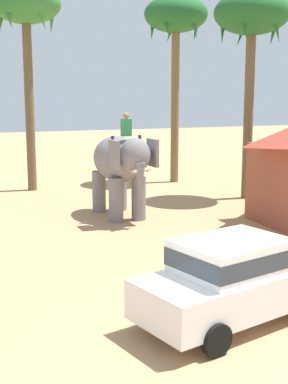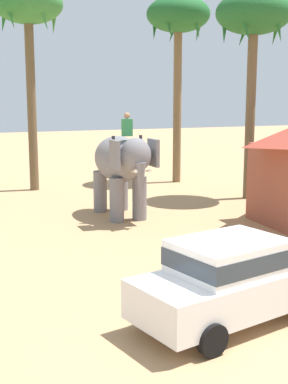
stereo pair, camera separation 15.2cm
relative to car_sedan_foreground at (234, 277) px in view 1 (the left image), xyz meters
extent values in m
plane|color=tan|center=(-0.45, -0.25, -0.93)|extent=(120.00, 120.00, 0.00)
cube|color=white|center=(0.04, 0.01, -0.25)|extent=(4.35, 2.47, 0.76)
cube|color=white|center=(-0.06, -0.01, 0.45)|extent=(2.37, 1.94, 0.64)
cube|color=#2D3842|center=(-0.06, -0.01, 0.45)|extent=(2.39, 1.97, 0.35)
cylinder|color=black|center=(1.12, 1.09, -0.63)|extent=(0.62, 0.29, 0.60)
cylinder|color=black|center=(-1.38, 0.59, -0.63)|extent=(0.62, 0.29, 0.60)
cylinder|color=black|center=(-1.04, -1.08, -0.63)|extent=(0.62, 0.29, 0.60)
ellipsoid|color=slate|center=(1.42, 9.85, 1.22)|extent=(1.62, 3.11, 1.70)
cylinder|color=slate|center=(1.85, 8.92, -0.13)|extent=(0.52, 0.52, 1.60)
cylinder|color=slate|center=(0.97, 8.92, -0.13)|extent=(0.52, 0.52, 1.60)
cylinder|color=slate|center=(1.87, 10.78, -0.13)|extent=(0.52, 0.52, 1.60)
cylinder|color=slate|center=(0.99, 10.78, -0.13)|extent=(0.52, 0.52, 1.60)
ellipsoid|color=slate|center=(1.41, 8.22, 1.52)|extent=(1.11, 1.01, 1.20)
cube|color=slate|center=(2.13, 8.32, 1.57)|extent=(0.13, 0.80, 0.96)
cube|color=slate|center=(0.69, 8.33, 1.57)|extent=(0.13, 0.80, 0.96)
cone|color=slate|center=(1.41, 7.77, 0.52)|extent=(0.36, 0.36, 1.60)
cone|color=beige|center=(1.67, 7.82, 1.02)|extent=(0.12, 0.56, 0.21)
cone|color=beige|center=(1.15, 7.83, 1.02)|extent=(0.12, 0.56, 0.21)
cube|color=#338C4C|center=(1.41, 9.00, 2.42)|extent=(0.34, 0.24, 0.60)
sphere|color=#A87A56|center=(1.41, 9.00, 2.84)|extent=(0.22, 0.22, 0.22)
cylinder|color=#333338|center=(1.93, 9.00, 1.87)|extent=(0.12, 0.12, 0.55)
cylinder|color=#333338|center=(0.89, 9.00, 1.87)|extent=(0.12, 0.12, 0.55)
cylinder|color=brown|center=(7.08, 16.19, 3.23)|extent=(0.42, 0.42, 8.31)
ellipsoid|color=#1E5B28|center=(7.08, 16.19, 7.58)|extent=(3.20, 3.20, 1.80)
cone|color=#1E5B28|center=(8.28, 16.19, 7.08)|extent=(0.40, 0.92, 1.64)
cone|color=#1E5B28|center=(7.45, 17.33, 7.08)|extent=(0.91, 0.57, 1.67)
cone|color=#1E5B28|center=(6.11, 16.90, 7.08)|extent=(0.73, 0.83, 1.69)
cone|color=#1E5B28|center=(6.11, 15.49, 7.08)|extent=(0.73, 0.83, 1.69)
cone|color=#1E5B28|center=(7.45, 15.05, 7.08)|extent=(0.91, 0.57, 1.67)
cylinder|color=brown|center=(-0.32, 16.75, 3.27)|extent=(0.42, 0.42, 8.40)
ellipsoid|color=#337A38|center=(-0.32, 16.75, 7.67)|extent=(3.20, 3.20, 1.80)
cone|color=#337A38|center=(0.88, 16.75, 7.17)|extent=(0.40, 0.92, 1.64)
cone|color=#337A38|center=(0.05, 17.89, 7.17)|extent=(0.91, 0.57, 1.67)
cone|color=#337A38|center=(-1.29, 17.45, 7.17)|extent=(0.73, 0.83, 1.69)
cone|color=#337A38|center=(-1.29, 16.04, 7.17)|extent=(0.73, 0.83, 1.69)
cone|color=#337A38|center=(0.05, 15.61, 7.17)|extent=(0.91, 0.57, 1.67)
cylinder|color=brown|center=(7.89, 10.85, 2.91)|extent=(0.41, 0.41, 7.68)
ellipsoid|color=#1E5B28|center=(7.89, 10.85, 6.95)|extent=(3.20, 3.20, 1.80)
cone|color=#1E5B28|center=(9.09, 10.85, 6.45)|extent=(0.40, 0.92, 1.64)
cone|color=#1E5B28|center=(8.26, 11.99, 6.45)|extent=(0.91, 0.57, 1.67)
cone|color=#1E5B28|center=(6.91, 11.55, 6.45)|extent=(0.73, 0.83, 1.69)
cone|color=#1E5B28|center=(6.91, 10.14, 6.45)|extent=(0.73, 0.83, 1.69)
cone|color=#1E5B28|center=(8.26, 9.71, 6.45)|extent=(0.91, 0.57, 1.67)
camera|label=1|loc=(-5.64, -8.28, 3.48)|focal=49.27mm
camera|label=2|loc=(-5.50, -8.34, 3.48)|focal=49.27mm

